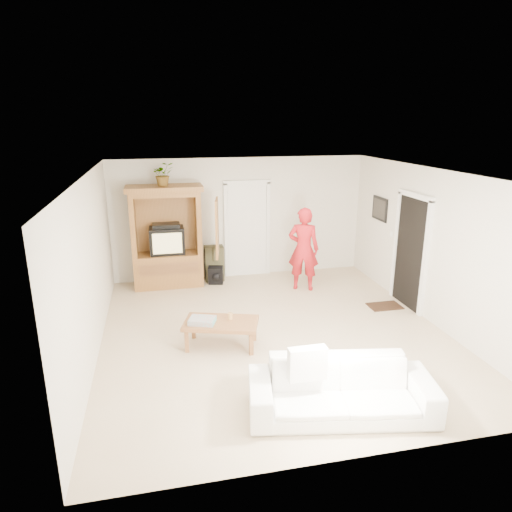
{
  "coord_description": "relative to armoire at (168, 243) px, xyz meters",
  "views": [
    {
      "loc": [
        -1.76,
        -6.61,
        3.37
      ],
      "look_at": [
        -0.17,
        0.6,
        1.15
      ],
      "focal_mm": 32.0,
      "sensor_mm": 36.0,
      "label": 1
    }
  ],
  "objects": [
    {
      "name": "wall_front",
      "position": [
        1.58,
        -5.66,
        0.39
      ],
      "size": [
        5.5,
        0.0,
        5.5
      ],
      "primitive_type": "plane",
      "rotation": [
        -1.57,
        0.0,
        0.0
      ],
      "color": "silver",
      "rests_on": "floor"
    },
    {
      "name": "floor",
      "position": [
        1.58,
        -2.66,
        -0.91
      ],
      "size": [
        6.0,
        6.0,
        0.0
      ],
      "primitive_type": "plane",
      "color": "tan",
      "rests_on": "ground"
    },
    {
      "name": "wall_back",
      "position": [
        1.58,
        0.34,
        0.39
      ],
      "size": [
        5.5,
        0.0,
        5.5
      ],
      "primitive_type": "plane",
      "rotation": [
        1.57,
        0.0,
        0.0
      ],
      "color": "silver",
      "rests_on": "floor"
    },
    {
      "name": "backpack_black",
      "position": [
        0.95,
        -0.17,
        -0.72
      ],
      "size": [
        0.34,
        0.24,
        0.38
      ],
      "primitive_type": null,
      "rotation": [
        0.0,
        0.0,
        -0.22
      ],
      "color": "black",
      "rests_on": "floor"
    },
    {
      "name": "coffee_table",
      "position": [
        0.66,
        -2.94,
        -0.55
      ],
      "size": [
        1.25,
        0.91,
        0.42
      ],
      "rotation": [
        0.0,
        0.0,
        -0.3
      ],
      "color": "brown",
      "rests_on": "floor"
    },
    {
      "name": "sofa",
      "position": [
        1.81,
        -4.91,
        -0.59
      ],
      "size": [
        2.29,
        1.22,
        0.63
      ],
      "primitive_type": "imported",
      "rotation": [
        0.0,
        0.0,
        -0.18
      ],
      "color": "white",
      "rests_on": "floor"
    },
    {
      "name": "backpack_olive",
      "position": [
        0.95,
        0.11,
        -0.53
      ],
      "size": [
        0.41,
        0.3,
        0.76
      ],
      "primitive_type": null,
      "rotation": [
        0.0,
        0.0,
        -0.02
      ],
      "color": "#47442B",
      "rests_on": "floor"
    },
    {
      "name": "doormat",
      "position": [
        3.88,
        -2.06,
        -0.9
      ],
      "size": [
        0.6,
        0.4,
        0.02
      ],
      "primitive_type": "cube",
      "color": "#382316",
      "rests_on": "floor"
    },
    {
      "name": "ceiling",
      "position": [
        1.58,
        -2.66,
        1.69
      ],
      "size": [
        6.0,
        6.0,
        0.0
      ],
      "primitive_type": "plane",
      "rotation": [
        3.14,
        0.0,
        0.0
      ],
      "color": "white",
      "rests_on": "floor"
    },
    {
      "name": "wall_left",
      "position": [
        -1.17,
        -2.66,
        0.39
      ],
      "size": [
        0.0,
        6.0,
        6.0
      ],
      "primitive_type": "plane",
      "rotation": [
        1.57,
        0.0,
        1.57
      ],
      "color": "silver",
      "rests_on": "floor"
    },
    {
      "name": "doorway_right",
      "position": [
        4.3,
        -2.06,
        0.11
      ],
      "size": [
        0.05,
        0.9,
        2.04
      ],
      "primitive_type": "cube",
      "color": "black",
      "rests_on": "floor"
    },
    {
      "name": "door_back",
      "position": [
        1.73,
        0.31,
        0.11
      ],
      "size": [
        0.85,
        0.05,
        2.04
      ],
      "primitive_type": "cube",
      "color": "white",
      "rests_on": "floor"
    },
    {
      "name": "framed_picture",
      "position": [
        4.31,
        -0.76,
        0.69
      ],
      "size": [
        0.03,
        0.6,
        0.48
      ],
      "primitive_type": "cube",
      "color": "black",
      "rests_on": "wall_right"
    },
    {
      "name": "plant",
      "position": [
        -0.02,
        -0.03,
        1.42
      ],
      "size": [
        0.48,
        0.44,
        0.46
      ],
      "primitive_type": "imported",
      "rotation": [
        0.0,
        0.0,
        0.22
      ],
      "color": "#4C7238",
      "rests_on": "armoire"
    },
    {
      "name": "candle",
      "position": [
        0.82,
        -2.89,
        -0.44
      ],
      "size": [
        0.08,
        0.08,
        0.1
      ],
      "primitive_type": "cylinder",
      "color": "tan",
      "rests_on": "coffee_table"
    },
    {
      "name": "wall_right",
      "position": [
        4.33,
        -2.66,
        0.39
      ],
      "size": [
        0.0,
        6.0,
        6.0
      ],
      "primitive_type": "plane",
      "rotation": [
        1.57,
        0.0,
        -1.57
      ],
      "color": "silver",
      "rests_on": "floor"
    },
    {
      "name": "armoire",
      "position": [
        0.0,
        0.0,
        0.0
      ],
      "size": [
        1.82,
        1.14,
        2.1
      ],
      "color": "brown",
      "rests_on": "floor"
    },
    {
      "name": "man",
      "position": [
        2.66,
        -0.83,
        -0.05
      ],
      "size": [
        0.73,
        0.62,
        1.71
      ],
      "primitive_type": "imported",
      "rotation": [
        0.0,
        0.0,
        2.73
      ],
      "color": "red",
      "rests_on": "floor"
    },
    {
      "name": "towel",
      "position": [
        0.38,
        -2.94,
        -0.45
      ],
      "size": [
        0.45,
        0.39,
        0.08
      ],
      "primitive_type": "cube",
      "rotation": [
        0.0,
        0.0,
        -0.36
      ],
      "color": "#DB4A49",
      "rests_on": "coffee_table"
    }
  ]
}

